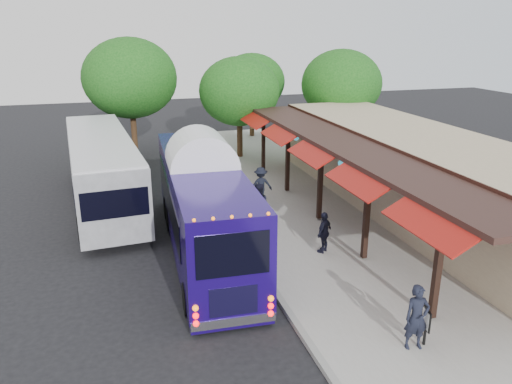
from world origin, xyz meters
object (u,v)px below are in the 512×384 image
object	(u,v)px
city_bus	(102,167)
coach_bus	(203,201)
ped_b	(258,206)
ped_d	(261,185)
ped_c	(324,232)
ped_a	(417,317)
sign_board	(426,321)

from	to	relation	value
city_bus	coach_bus	bearing A→B (deg)	-65.64
ped_b	ped_d	world-z (taller)	ped_b
ped_b	ped_c	distance (m)	3.30
coach_bus	city_bus	distance (m)	7.40
ped_a	ped_b	distance (m)	8.95
ped_c	ped_a	bearing A→B (deg)	50.38
ped_a	ped_c	world-z (taller)	ped_a
ped_c	ped_d	bearing A→B (deg)	-122.72
city_bus	ped_c	distance (m)	11.27
city_bus	ped_a	distance (m)	16.09
city_bus	sign_board	xyz separation A→B (m)	(7.86, -14.17, -0.96)
ped_c	ped_d	distance (m)	5.96
ped_c	ped_d	size ratio (longest dim) A/B	0.92
city_bus	ped_b	bearing A→B (deg)	-46.21
coach_bus	ped_b	bearing A→B (deg)	27.07
ped_c	city_bus	bearing A→B (deg)	-85.50
coach_bus	ped_a	distance (m)	8.73
city_bus	ped_a	world-z (taller)	city_bus
ped_c	sign_board	bearing A→B (deg)	53.46
ped_c	ped_b	bearing A→B (deg)	-98.09
city_bus	ped_d	xyz separation A→B (m)	(7.06, -2.28, -0.82)
sign_board	ped_d	bearing A→B (deg)	107.50
ped_b	sign_board	distance (m)	9.00
ped_c	ped_d	xyz separation A→B (m)	(-0.60, 5.93, 0.07)
coach_bus	ped_a	bearing A→B (deg)	-59.96
ped_a	sign_board	xyz separation A→B (m)	(0.32, 0.02, -0.17)
sign_board	city_bus	bearing A→B (deg)	132.66
ped_a	ped_b	xyz separation A→B (m)	(-1.55, 8.82, 0.08)
coach_bus	sign_board	size ratio (longest dim) A/B	10.99
coach_bus	city_bus	xyz separation A→B (m)	(-3.55, 6.49, -0.14)
ped_b	ped_a	bearing A→B (deg)	115.62
ped_a	coach_bus	bearing A→B (deg)	125.20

